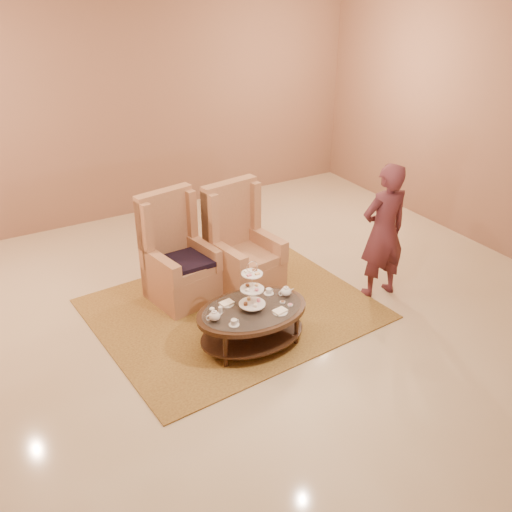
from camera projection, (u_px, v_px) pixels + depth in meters
ground at (259, 329)px, 6.58m from camera, size 8.00×8.00×0.00m
ceiling at (259, 329)px, 6.58m from camera, size 8.00×8.00×0.02m
wall_back at (129, 107)px, 8.83m from camera, size 8.00×0.04×3.50m
rug at (232, 309)px, 6.95m from camera, size 3.34×2.86×0.02m
tea_table at (252, 315)px, 6.15m from camera, size 1.28×0.90×1.04m
armchair_left at (178, 264)px, 7.01m from camera, size 0.86×0.88×1.36m
armchair_right at (241, 256)px, 7.20m from camera, size 0.86×0.88×1.40m
person at (384, 232)px, 6.90m from camera, size 0.66×0.46×1.73m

